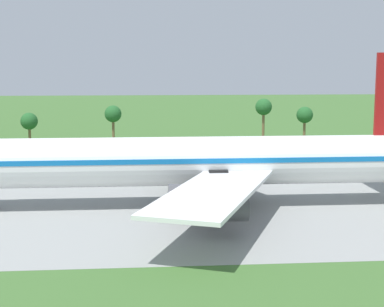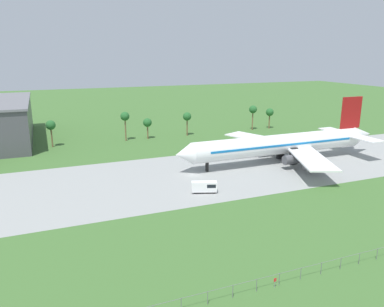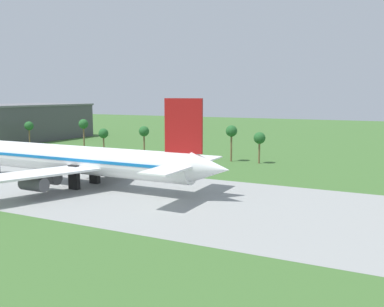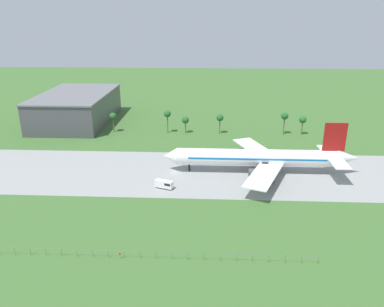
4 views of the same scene
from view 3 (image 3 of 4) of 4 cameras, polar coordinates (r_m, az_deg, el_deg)
name	(u,v)px [view 3 (image 3 of 4)]	position (r m, az deg, el deg)	size (l,w,h in m)	color
jet_airliner	(80,160)	(101.38, -14.74, -0.85)	(74.25, 54.99, 20.18)	white
terminal_building	(21,122)	(215.90, -21.88, 3.92)	(36.72, 61.20, 16.54)	#47474C
palm_tree_row	(134,131)	(151.72, -7.76, 3.01)	(100.15, 3.60, 11.88)	brown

